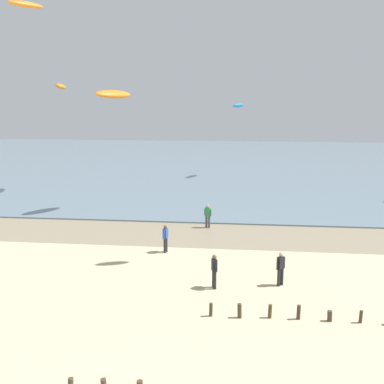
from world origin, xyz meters
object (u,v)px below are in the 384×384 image
at_px(person_right_flank, 281,268).
at_px(kite_aloft_7, 26,4).
at_px(kite_aloft_3, 61,87).
at_px(person_far_down_beach, 165,238).
at_px(kite_aloft_0, 238,105).
at_px(person_left_flank, 208,215).
at_px(person_trailing_behind, 214,270).
at_px(kite_aloft_2, 113,94).

relative_size(person_right_flank, kite_aloft_7, 0.76).
distance_m(kite_aloft_3, kite_aloft_7, 17.57).
bearing_deg(person_far_down_beach, kite_aloft_0, 82.67).
relative_size(person_far_down_beach, kite_aloft_3, 0.56).
bearing_deg(kite_aloft_7, person_left_flank, -31.23).
bearing_deg(kite_aloft_7, kite_aloft_3, 51.69).
xyz_separation_m(person_left_flank, person_trailing_behind, (1.20, -11.06, 0.00)).
bearing_deg(kite_aloft_7, person_trailing_behind, -83.35).
bearing_deg(kite_aloft_0, person_trailing_behind, -162.34).
bearing_deg(kite_aloft_0, kite_aloft_2, 171.81).
bearing_deg(person_far_down_beach, kite_aloft_7, 170.47).
xyz_separation_m(person_far_down_beach, person_trailing_behind, (3.28, -5.20, 0.00)).
distance_m(kite_aloft_2, kite_aloft_3, 10.78).
xyz_separation_m(person_far_down_beach, kite_aloft_0, (3.72, 28.89, 7.45)).
relative_size(person_far_down_beach, kite_aloft_0, 0.62).
bearing_deg(person_left_flank, kite_aloft_3, 141.75).
bearing_deg(person_left_flank, kite_aloft_7, -157.26).
height_order(person_right_flank, person_trailing_behind, same).
relative_size(person_trailing_behind, kite_aloft_3, 0.56).
bearing_deg(kite_aloft_2, kite_aloft_0, 6.34).
bearing_deg(kite_aloft_3, kite_aloft_7, -179.41).
distance_m(person_left_flank, kite_aloft_7, 17.84).
relative_size(person_right_flank, person_trailing_behind, 1.00).
bearing_deg(kite_aloft_2, person_right_flank, -106.90).
relative_size(person_right_flank, person_far_down_beach, 1.00).
xyz_separation_m(person_right_flank, kite_aloft_7, (-15.00, 5.93, 13.66)).
bearing_deg(kite_aloft_7, person_right_flank, -75.54).
xyz_separation_m(person_right_flank, kite_aloft_2, (-12.24, 14.50, 8.53)).
height_order(person_left_flank, person_trailing_behind, same).
bearing_deg(person_trailing_behind, kite_aloft_0, 89.26).
xyz_separation_m(kite_aloft_0, kite_aloft_2, (-9.46, -18.90, 1.08)).
height_order(person_trailing_behind, kite_aloft_2, kite_aloft_2).
xyz_separation_m(person_far_down_beach, kite_aloft_3, (-13.10, 17.83, 9.35)).
distance_m(person_right_flank, kite_aloft_2, 20.80).
bearing_deg(kite_aloft_0, person_left_flank, -165.68).
xyz_separation_m(person_left_flank, person_right_flank, (4.42, -10.36, 0.00)).
relative_size(person_left_flank, person_trailing_behind, 1.00).
bearing_deg(person_right_flank, kite_aloft_3, 131.28).
relative_size(kite_aloft_0, kite_aloft_2, 0.79).
distance_m(kite_aloft_0, kite_aloft_2, 21.16).
relative_size(kite_aloft_3, kite_aloft_7, 1.34).
bearing_deg(person_trailing_behind, person_left_flank, 96.20).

